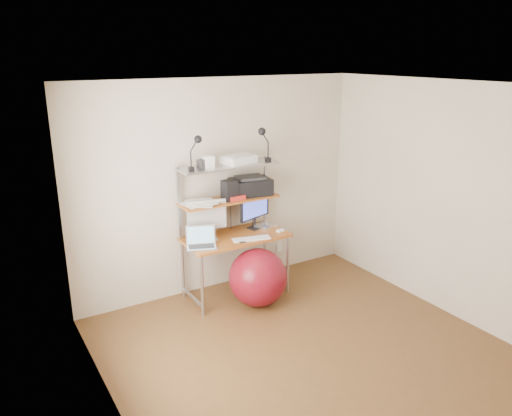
{
  "coord_description": "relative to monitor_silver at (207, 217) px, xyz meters",
  "views": [
    {
      "loc": [
        -2.59,
        -3.28,
        2.77
      ],
      "look_at": [
        0.1,
        1.15,
        1.14
      ],
      "focal_mm": 35.0,
      "sensor_mm": 36.0,
      "label": 1
    }
  ],
  "objects": [
    {
      "name": "computer_desk",
      "position": [
        0.32,
        -0.02,
        -0.05
      ],
      "size": [
        1.2,
        0.6,
        1.57
      ],
      "color": "#AB6621",
      "rests_on": "ground"
    },
    {
      "name": "room",
      "position": [
        0.32,
        -1.52,
        0.25
      ],
      "size": [
        3.6,
        3.6,
        3.6
      ],
      "color": "brown",
      "rests_on": "ground"
    },
    {
      "name": "scanner",
      "position": [
        0.45,
        0.07,
        0.6
      ],
      "size": [
        0.42,
        0.32,
        0.1
      ],
      "rotation": [
        0.0,
        0.0,
        0.22
      ],
      "color": "white",
      "rests_on": "top_shelf"
    },
    {
      "name": "exercise_ball",
      "position": [
        0.41,
        -0.43,
        -0.67
      ],
      "size": [
        0.66,
        0.66,
        0.66
      ],
      "primitive_type": "sphere",
      "color": "maroon",
      "rests_on": "floor"
    },
    {
      "name": "mouse",
      "position": [
        0.84,
        -0.23,
        -0.25
      ],
      "size": [
        0.1,
        0.07,
        0.02
      ],
      "primitive_type": "cube",
      "rotation": [
        0.0,
        0.0,
        0.17
      ],
      "color": "white",
      "rests_on": "desktop"
    },
    {
      "name": "wall_outlet",
      "position": [
        1.17,
        0.26,
        -0.7
      ],
      "size": [
        0.08,
        0.01,
        0.12
      ],
      "primitive_type": "cube",
      "color": "white",
      "rests_on": "room"
    },
    {
      "name": "phone",
      "position": [
        0.29,
        -0.25,
        -0.26
      ],
      "size": [
        0.09,
        0.13,
        0.01
      ],
      "primitive_type": "cube",
      "rotation": [
        0.0,
        0.0,
        -0.16
      ],
      "color": "black",
      "rests_on": "desktop"
    },
    {
      "name": "nas_cube",
      "position": [
        0.31,
        0.02,
        0.26
      ],
      "size": [
        0.16,
        0.16,
        0.22
      ],
      "primitive_type": "cube",
      "rotation": [
        0.0,
        0.0,
        0.04
      ],
      "color": "black",
      "rests_on": "mid_shelf"
    },
    {
      "name": "laptop",
      "position": [
        -0.16,
        -0.17,
        -0.21
      ],
      "size": [
        0.39,
        0.35,
        0.28
      ],
      "rotation": [
        0.0,
        0.0,
        -0.36
      ],
      "color": "silver",
      "rests_on": "desktop"
    },
    {
      "name": "monitor_silver",
      "position": [
        0.0,
        0.0,
        0.0
      ],
      "size": [
        0.44,
        0.2,
        0.49
      ],
      "rotation": [
        0.0,
        0.0,
        -0.24
      ],
      "color": "silver",
      "rests_on": "desktop"
    },
    {
      "name": "keyboard",
      "position": [
        0.42,
        -0.27,
        -0.26
      ],
      "size": [
        0.45,
        0.22,
        0.01
      ],
      "primitive_type": "cube",
      "rotation": [
        0.0,
        0.0,
        -0.24
      ],
      "color": "white",
      "rests_on": "desktop"
    },
    {
      "name": "clip_lamp_right",
      "position": [
        0.71,
        -0.05,
        0.84
      ],
      "size": [
        0.16,
        0.09,
        0.4
      ],
      "color": "black",
      "rests_on": "top_shelf"
    },
    {
      "name": "clip_lamp_left",
      "position": [
        -0.11,
        -0.03,
        0.82
      ],
      "size": [
        0.15,
        0.08,
        0.38
      ],
      "color": "black",
      "rests_on": "top_shelf"
    },
    {
      "name": "box_white",
      "position": [
        0.06,
        0.03,
        0.61
      ],
      "size": [
        0.12,
        0.1,
        0.13
      ],
      "primitive_type": "cube",
      "rotation": [
        0.0,
        0.0,
        -0.09
      ],
      "color": "white",
      "rests_on": "top_shelf"
    },
    {
      "name": "red_box",
      "position": [
        0.37,
        -0.02,
        0.18
      ],
      "size": [
        0.19,
        0.13,
        0.05
      ],
      "primitive_type": "cube",
      "rotation": [
        0.0,
        0.0,
        0.02
      ],
      "color": "red",
      "rests_on": "mid_shelf"
    },
    {
      "name": "paper_stack",
      "position": [
        -0.05,
        0.04,
        0.16
      ],
      "size": [
        0.45,
        0.41,
        0.03
      ],
      "color": "white",
      "rests_on": "mid_shelf"
    },
    {
      "name": "printer",
      "position": [
        0.62,
        0.08,
        0.25
      ],
      "size": [
        0.51,
        0.38,
        0.22
      ],
      "rotation": [
        0.0,
        0.0,
        -0.15
      ],
      "color": "black",
      "rests_on": "mid_shelf"
    },
    {
      "name": "box_grey",
      "position": [
        -0.01,
        0.05,
        0.6
      ],
      "size": [
        0.11,
        0.11,
        0.09
      ],
      "primitive_type": "cube",
      "rotation": [
        0.0,
        0.0,
        0.21
      ],
      "color": "#2E2E31",
      "rests_on": "top_shelf"
    },
    {
      "name": "mac_mini",
      "position": [
        0.77,
        -0.02,
        -0.24
      ],
      "size": [
        0.26,
        0.26,
        0.04
      ],
      "primitive_type": "cube",
      "rotation": [
        0.0,
        0.0,
        0.33
      ],
      "color": "silver",
      "rests_on": "desktop"
    },
    {
      "name": "monitor_black",
      "position": [
        0.65,
        0.05,
        -0.02
      ],
      "size": [
        0.47,
        0.19,
        0.48
      ],
      "rotation": [
        0.0,
        0.0,
        0.3
      ],
      "color": "black",
      "rests_on": "desktop"
    }
  ]
}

